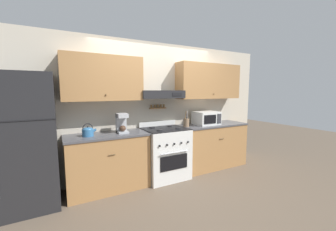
{
  "coord_description": "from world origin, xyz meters",
  "views": [
    {
      "loc": [
        -1.74,
        -3.04,
        1.62
      ],
      "look_at": [
        0.05,
        0.26,
        1.18
      ],
      "focal_mm": 22.0,
      "sensor_mm": 36.0,
      "label": 1
    }
  ],
  "objects_px": {
    "refrigerator": "(27,142)",
    "coffee_maker": "(122,123)",
    "utensil_crock": "(186,122)",
    "stove_range": "(165,153)",
    "tea_kettle": "(88,131)",
    "microwave": "(206,118)"
  },
  "relations": [
    {
      "from": "stove_range",
      "to": "refrigerator",
      "type": "distance_m",
      "value": 2.18
    },
    {
      "from": "utensil_crock",
      "to": "refrigerator",
      "type": "bearing_deg",
      "value": -179.43
    },
    {
      "from": "tea_kettle",
      "to": "utensil_crock",
      "type": "distance_m",
      "value": 1.82
    },
    {
      "from": "refrigerator",
      "to": "coffee_maker",
      "type": "distance_m",
      "value": 1.34
    },
    {
      "from": "refrigerator",
      "to": "microwave",
      "type": "distance_m",
      "value": 3.13
    },
    {
      "from": "coffee_maker",
      "to": "microwave",
      "type": "bearing_deg",
      "value": -0.39
    },
    {
      "from": "stove_range",
      "to": "coffee_maker",
      "type": "height_order",
      "value": "coffee_maker"
    },
    {
      "from": "tea_kettle",
      "to": "microwave",
      "type": "xyz_separation_m",
      "value": [
        2.34,
        0.02,
        0.06
      ]
    },
    {
      "from": "stove_range",
      "to": "tea_kettle",
      "type": "bearing_deg",
      "value": 178.92
    },
    {
      "from": "stove_range",
      "to": "microwave",
      "type": "distance_m",
      "value": 1.16
    },
    {
      "from": "refrigerator",
      "to": "utensil_crock",
      "type": "relative_size",
      "value": 5.97
    },
    {
      "from": "refrigerator",
      "to": "coffee_maker",
      "type": "height_order",
      "value": "refrigerator"
    },
    {
      "from": "stove_range",
      "to": "tea_kettle",
      "type": "xyz_separation_m",
      "value": [
        -1.34,
        0.03,
        0.53
      ]
    },
    {
      "from": "utensil_crock",
      "to": "stove_range",
      "type": "bearing_deg",
      "value": -177.02
    },
    {
      "from": "refrigerator",
      "to": "utensil_crock",
      "type": "xyz_separation_m",
      "value": [
        2.61,
        0.03,
        0.08
      ]
    },
    {
      "from": "tea_kettle",
      "to": "stove_range",
      "type": "bearing_deg",
      "value": -1.08
    },
    {
      "from": "tea_kettle",
      "to": "coffee_maker",
      "type": "relative_size",
      "value": 0.67
    },
    {
      "from": "stove_range",
      "to": "refrigerator",
      "type": "relative_size",
      "value": 0.55
    },
    {
      "from": "stove_range",
      "to": "utensil_crock",
      "type": "bearing_deg",
      "value": 2.98
    },
    {
      "from": "refrigerator",
      "to": "tea_kettle",
      "type": "height_order",
      "value": "refrigerator"
    },
    {
      "from": "stove_range",
      "to": "utensil_crock",
      "type": "distance_m",
      "value": 0.73
    },
    {
      "from": "coffee_maker",
      "to": "microwave",
      "type": "relative_size",
      "value": 0.66
    }
  ]
}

